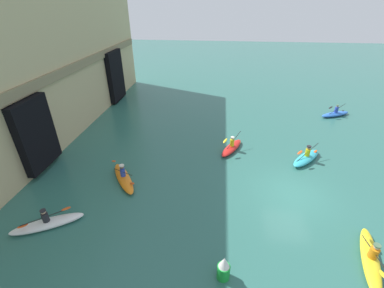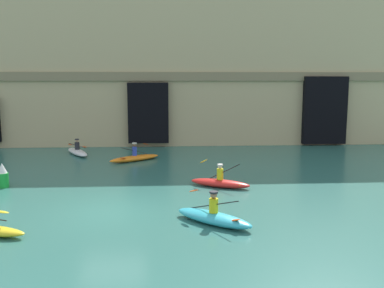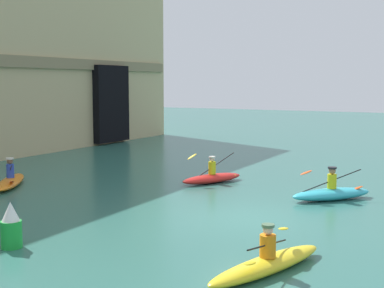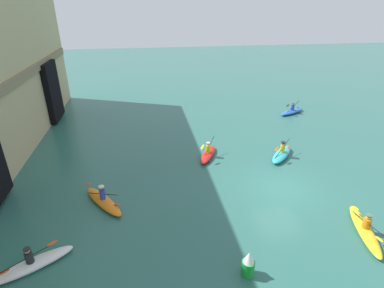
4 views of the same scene
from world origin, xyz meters
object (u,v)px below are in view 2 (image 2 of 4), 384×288
at_px(kayak_red, 220,182).
at_px(marker_buoy, 3,176).
at_px(kayak_cyan, 214,217).
at_px(kayak_orange, 135,158).
at_px(kayak_white, 77,152).

height_order(kayak_red, marker_buoy, kayak_red).
distance_m(kayak_cyan, marker_buoy, 10.62).
xyz_separation_m(kayak_cyan, marker_buoy, (-9.06, 5.53, 0.29)).
height_order(kayak_red, kayak_cyan, kayak_red).
distance_m(kayak_orange, marker_buoy, 8.19).
bearing_deg(kayak_orange, kayak_white, 114.15).
xyz_separation_m(kayak_white, kayak_cyan, (7.38, -13.93, 0.02)).
distance_m(kayak_orange, kayak_white, 4.57).
bearing_deg(marker_buoy, kayak_red, -3.17).
bearing_deg(kayak_orange, kayak_cyan, -107.39).
distance_m(kayak_red, kayak_cyan, 5.06).
xyz_separation_m(kayak_orange, kayak_red, (4.35, -6.55, 0.01)).
distance_m(kayak_orange, kayak_cyan, 12.05).
bearing_deg(kayak_cyan, kayak_white, 159.60).
bearing_deg(kayak_red, kayak_white, 159.10).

